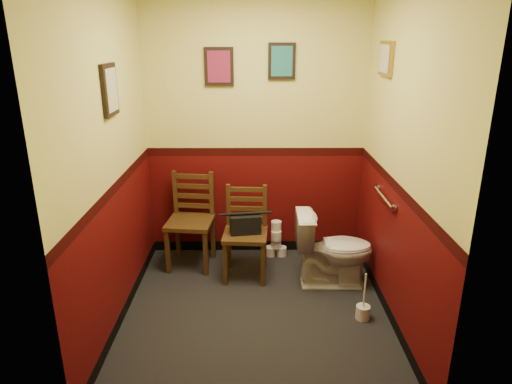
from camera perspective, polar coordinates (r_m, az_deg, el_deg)
The scene contains 16 objects.
floor at distance 4.01m, azimuth 0.02°, elevation -14.86°, with size 2.20×2.40×0.00m, color black.
wall_back at distance 4.61m, azimuth -0.05°, elevation 7.97°, with size 2.20×2.70×0.00m, color #4A0809.
wall_front at distance 2.30m, azimuth 0.16°, elevation -3.47°, with size 2.20×2.70×0.00m, color #4A0809.
wall_left at distance 3.61m, azimuth -17.77°, elevation 3.94°, with size 2.40×2.70×0.00m, color #4A0809.
wall_right at distance 3.62m, azimuth 17.76°, elevation 3.99°, with size 2.40×2.70×0.00m, color #4A0809.
grab_bar at distance 3.95m, azimuth 15.70°, elevation -0.66°, with size 0.05×0.56×0.06m.
framed_print_back_a at distance 4.53m, azimuth -4.65°, elevation 15.36°, with size 0.28×0.04×0.36m.
framed_print_back_b at distance 4.52m, azimuth 3.24°, elevation 16.02°, with size 0.26×0.04×0.34m.
framed_print_left at distance 3.61m, azimuth -17.79°, elevation 12.05°, with size 0.04×0.30×0.38m.
framed_print_right at distance 4.08m, azimuth 15.92°, elevation 15.75°, with size 0.04×0.34×0.28m.
toilet at distance 4.32m, azimuth 9.66°, elevation -7.11°, with size 0.40×0.72×0.70m, color white.
toilet_brush at distance 4.00m, azimuth 13.22°, elevation -14.31°, with size 0.12×0.12×0.42m.
chair_left at distance 4.63m, azimuth -8.12°, elevation -3.55°, with size 0.48×0.48×0.94m.
chair_right at distance 4.38m, azimuth -1.31°, elevation -5.11°, with size 0.44×0.44×0.88m.
handbag at distance 4.30m, azimuth -1.36°, elevation -4.00°, with size 0.30×0.18×0.21m.
tp_stack at distance 4.86m, azimuth 2.53°, elevation -6.20°, with size 0.23×0.14×0.39m.
Camera 1 is at (-0.02, -3.33, 2.23)m, focal length 32.00 mm.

